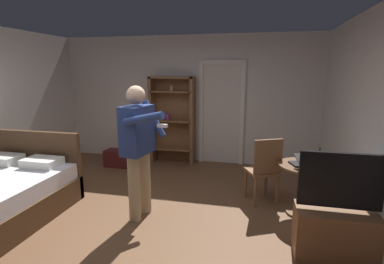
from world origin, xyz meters
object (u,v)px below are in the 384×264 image
Objects in this scene: bottle_on_table at (319,159)px; person_blue_shirt at (139,143)px; bookshelf at (173,117)px; tv_flatscreen at (345,228)px; wooden_chair at (264,168)px; suitcase_dark at (118,158)px; side_table at (304,181)px; laptop at (305,162)px.

bottle_on_table is 0.16× the size of person_blue_shirt.
bookshelf reaches higher than tv_flatscreen.
bookshelf reaches higher than wooden_chair.
wooden_chair is at bearing 25.57° from person_blue_shirt.
tv_flatscreen reaches higher than wooden_chair.
person_blue_shirt is at bearing -154.43° from wooden_chair.
tv_flatscreen is 4.28m from suitcase_dark.
side_table is at bearing -22.10° from wooden_chair.
person_blue_shirt is (0.26, -2.40, 0.04)m from bookshelf.
tv_flatscreen reaches higher than side_table.
side_table is at bearing -37.84° from bookshelf.
bookshelf is 4.41× the size of laptop.
bottle_on_table is at bearing -37.43° from bookshelf.
suitcase_dark is (-3.53, 1.37, -0.65)m from bottle_on_table.
person_blue_shirt reaches higher than suitcase_dark.
tv_flatscreen is at bearing -8.56° from person_blue_shirt.
side_table is at bearing 106.71° from tv_flatscreen.
person_blue_shirt is at bearing -168.14° from bottle_on_table.
bookshelf is 3.05m from side_table.
bottle_on_table is at bearing -14.04° from laptop.
tv_flatscreen is at bearing -80.86° from bottle_on_table.
tv_flatscreen is 4.19× the size of bottle_on_table.
bottle_on_table is 2.31m from person_blue_shirt.
bookshelf is at bearing 96.22° from person_blue_shirt.
suitcase_dark is (-1.27, 1.84, -0.85)m from person_blue_shirt.
laptop is (-0.02, -0.04, 0.28)m from side_table.
bottle_on_table is (0.14, -0.08, 0.34)m from side_table.
person_blue_shirt is at bearing -53.75° from suitcase_dark.
bookshelf is at bearing 133.85° from tv_flatscreen.
bookshelf is 2.51m from wooden_chair.
laptop is 0.17m from bottle_on_table.
bookshelf reaches higher than laptop.
person_blue_shirt reaches higher than bottle_on_table.
laptop is 1.51× the size of bottle_on_table.
laptop is 0.60m from wooden_chair.
tv_flatscreen is at bearing -71.59° from laptop.
bookshelf is 3.51× the size of suitcase_dark.
bottle_on_table is at bearing -19.60° from suitcase_dark.
wooden_chair is 0.57× the size of person_blue_shirt.
suitcase_dark is at bearing 148.96° from tv_flatscreen.
bottle_on_table is (2.52, -1.93, -0.16)m from bookshelf.
side_table is at bearing 150.26° from bottle_on_table.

